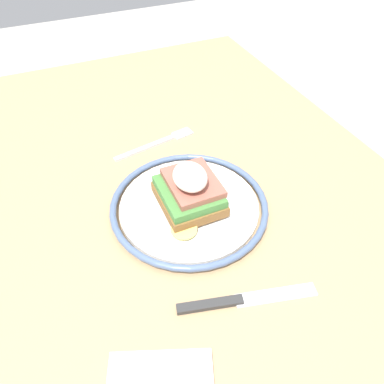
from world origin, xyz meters
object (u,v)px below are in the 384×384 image
plate (192,205)px  fork (159,143)px  knife (236,301)px  sandwich (192,189)px

plate → fork: bearing=177.1°
fork → knife: (0.34, -0.02, 0.00)m
sandwich → plate: bearing=124.2°
sandwich → fork: 0.18m
fork → knife: knife is taller
plate → fork: (-0.17, 0.01, -0.01)m
plate → fork: 0.17m
sandwich → knife: sandwich is taller
plate → fork: plate is taller
plate → knife: bearing=-4.6°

